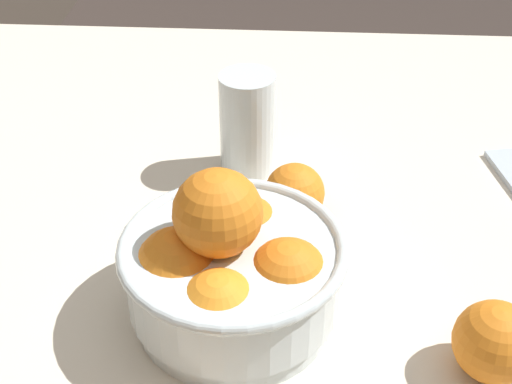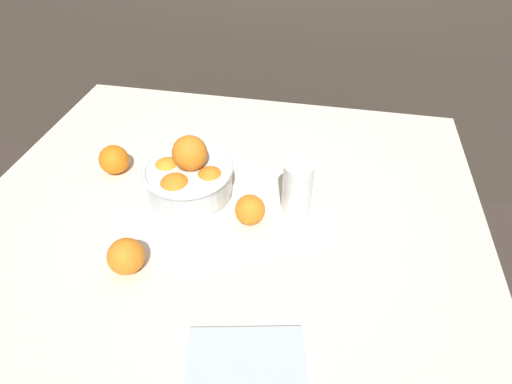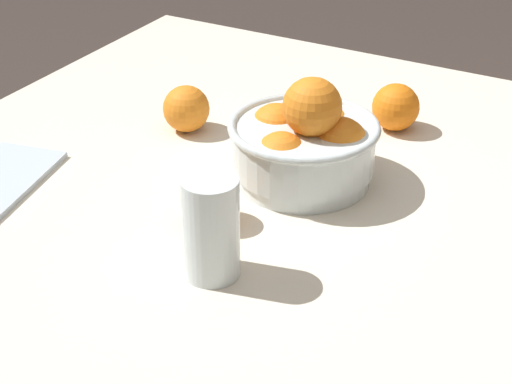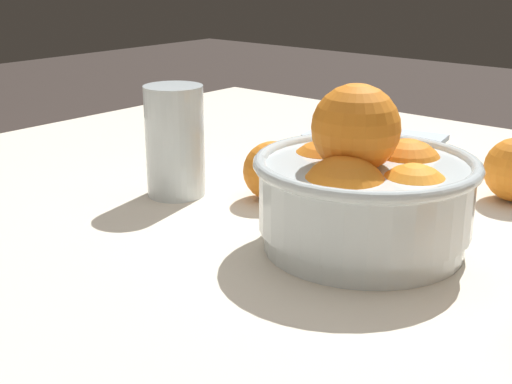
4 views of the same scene
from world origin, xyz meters
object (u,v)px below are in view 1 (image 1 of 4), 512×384
juice_glass (248,129)px  orange_loose_near_bowl (295,193)px  orange_loose_front (495,342)px  fruit_bowl (232,270)px

juice_glass → orange_loose_near_bowl: size_ratio=1.89×
orange_loose_front → juice_glass: bearing=37.3°
fruit_bowl → juice_glass: bearing=0.7°
juice_glass → orange_loose_near_bowl: 0.12m
fruit_bowl → orange_loose_front: 0.24m
orange_loose_near_bowl → orange_loose_front: 0.28m
orange_loose_near_bowl → orange_loose_front: (-0.21, -0.18, 0.00)m
orange_loose_near_bowl → orange_loose_front: bearing=-140.4°
orange_loose_near_bowl → orange_loose_front: orange_loose_front is taller
fruit_bowl → orange_loose_front: (-0.06, -0.23, -0.02)m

